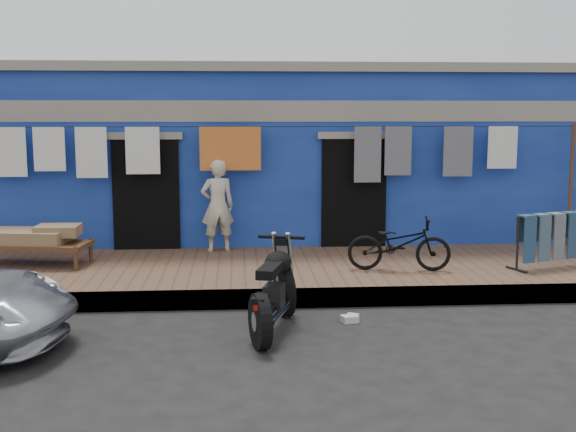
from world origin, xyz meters
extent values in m
plane|color=black|center=(0.00, 0.00, 0.00)|extent=(80.00, 80.00, 0.00)
cube|color=brown|center=(0.00, 3.00, 0.12)|extent=(28.00, 3.00, 0.25)
cube|color=gray|center=(0.00, 1.55, 0.12)|extent=(28.00, 0.10, 0.25)
cube|color=navy|center=(0.00, 7.00, 1.60)|extent=(12.00, 5.00, 3.20)
cube|color=#9E9384|center=(0.00, 4.56, 2.55)|extent=(12.00, 0.14, 0.35)
cube|color=#9E9384|center=(0.00, 7.00, 3.28)|extent=(12.20, 5.20, 0.16)
cube|color=black|center=(-2.20, 4.48, 1.05)|extent=(1.10, 0.10, 2.10)
cube|color=black|center=(1.30, 4.48, 1.05)|extent=(1.10, 0.10, 2.10)
cylinder|color=brown|center=(5.00, 4.25, 1.30)|extent=(0.06, 0.06, 2.10)
cylinder|color=black|center=(0.00, 4.25, 2.30)|extent=(10.00, 0.01, 0.01)
cube|color=silver|center=(-4.36, 4.25, 1.90)|extent=(0.60, 0.02, 0.80)
cube|color=silver|center=(-3.69, 4.25, 1.95)|extent=(0.50, 0.02, 0.71)
cube|color=silver|center=(-3.03, 4.25, 1.89)|extent=(0.50, 0.02, 0.82)
cube|color=silver|center=(-2.21, 4.25, 1.92)|extent=(0.55, 0.02, 0.77)
cube|color=#CC4C26|center=(-0.79, 4.25, 1.94)|extent=(1.00, 0.02, 0.71)
cube|color=slate|center=(1.49, 4.25, 1.84)|extent=(0.45, 0.02, 0.93)
cube|color=slate|center=(2.00, 4.25, 1.89)|extent=(0.45, 0.02, 0.81)
cube|color=slate|center=(3.02, 4.25, 1.88)|extent=(0.50, 0.02, 0.84)
cube|color=silver|center=(3.78, 4.25, 1.95)|extent=(0.50, 0.02, 0.71)
imported|color=beige|center=(-1.01, 4.20, 1.01)|extent=(0.61, 0.47, 1.52)
imported|color=black|center=(1.66, 2.56, 0.73)|extent=(1.54, 0.74, 0.95)
cube|color=silver|center=(0.67, 0.83, 0.04)|extent=(0.22, 0.19, 0.09)
cube|color=silver|center=(-0.07, 1.20, 0.04)|extent=(0.18, 0.18, 0.07)
cube|color=silver|center=(0.71, 0.92, 0.04)|extent=(0.21, 0.22, 0.07)
camera|label=1|loc=(-0.68, -7.62, 2.57)|focal=45.00mm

